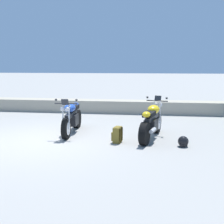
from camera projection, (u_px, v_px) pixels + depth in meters
name	position (u px, v px, depth m)	size (l,w,h in m)	color
ground_plane	(42.00, 140.00, 7.79)	(120.00, 120.00, 0.00)	gray
stone_wall	(82.00, 106.00, 12.43)	(36.00, 0.80, 0.55)	#A89E89
motorcycle_blue_near_left	(71.00, 118.00, 8.50)	(0.67, 2.06, 1.18)	black
motorcycle_yellow_centre	(152.00, 122.00, 7.91)	(0.84, 2.03, 1.18)	black
rider_backpack	(117.00, 134.00, 7.50)	(0.30, 0.33, 0.47)	brown
rider_helmet	(183.00, 142.00, 7.14)	(0.28, 0.28, 0.28)	black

